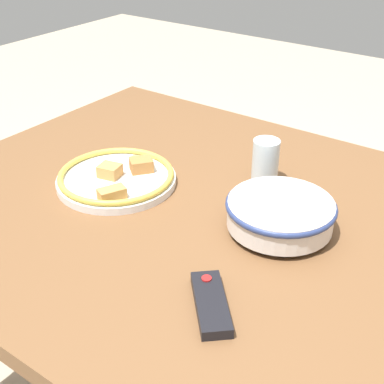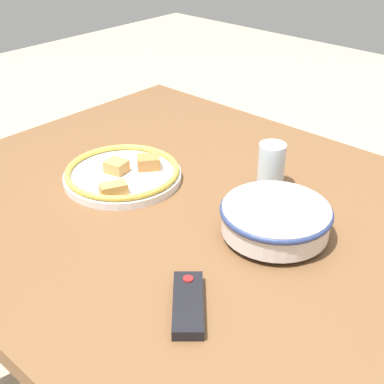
{
  "view_description": "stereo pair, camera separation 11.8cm",
  "coord_description": "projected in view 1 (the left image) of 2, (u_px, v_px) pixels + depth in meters",
  "views": [
    {
      "loc": [
        -0.51,
        0.83,
        1.39
      ],
      "look_at": [
        0.09,
        0.0,
        0.79
      ],
      "focal_mm": 50.0,
      "sensor_mm": 36.0,
      "label": 1
    },
    {
      "loc": [
        -0.6,
        0.76,
        1.39
      ],
      "look_at": [
        0.09,
        0.0,
        0.79
      ],
      "focal_mm": 50.0,
      "sensor_mm": 36.0,
      "label": 2
    }
  ],
  "objects": [
    {
      "name": "tv_remote",
      "position": [
        211.0,
        303.0,
        0.91
      ],
      "size": [
        0.14,
        0.15,
        0.02
      ],
      "rotation": [
        0.0,
        0.0,
        3.88
      ],
      "color": "black",
      "rests_on": "dining_table"
    },
    {
      "name": "dining_table",
      "position": [
        224.0,
        245.0,
        1.2
      ],
      "size": [
        1.45,
        1.04,
        0.76
      ],
      "color": "brown",
      "rests_on": "ground_plane"
    },
    {
      "name": "food_plate",
      "position": [
        117.0,
        178.0,
        1.28
      ],
      "size": [
        0.29,
        0.29,
        0.05
      ],
      "color": "white",
      "rests_on": "dining_table"
    },
    {
      "name": "noodle_bowl",
      "position": [
        280.0,
        213.0,
        1.1
      ],
      "size": [
        0.23,
        0.23,
        0.07
      ],
      "color": "silver",
      "rests_on": "dining_table"
    },
    {
      "name": "drinking_glass",
      "position": [
        265.0,
        162.0,
        1.26
      ],
      "size": [
        0.06,
        0.06,
        0.11
      ],
      "color": "silver",
      "rests_on": "dining_table"
    }
  ]
}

